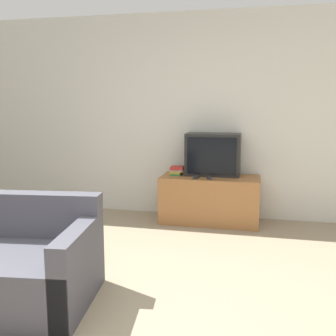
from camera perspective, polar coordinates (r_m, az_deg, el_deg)
name	(u,v)px	position (r m, az deg, el deg)	size (l,w,h in m)	color
wall_back	(189,116)	(5.14, 3.03, 7.50)	(9.00, 0.06, 2.60)	silver
tv_stand	(210,199)	(4.92, 6.09, -4.55)	(1.20, 0.54, 0.58)	#9E6638
television	(213,154)	(4.92, 6.54, 1.98)	(0.67, 0.33, 0.52)	black
book_stack	(177,170)	(4.94, 1.28, -0.35)	(0.17, 0.22, 0.11)	#2D753D
remote_on_stand	(196,177)	(4.72, 4.12, -1.37)	(0.07, 0.17, 0.02)	#2D2D2D
remote_secondary	(209,178)	(4.69, 5.99, -1.48)	(0.08, 0.15, 0.02)	#2D2D2D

